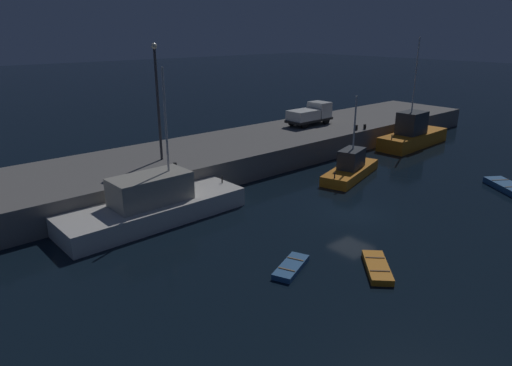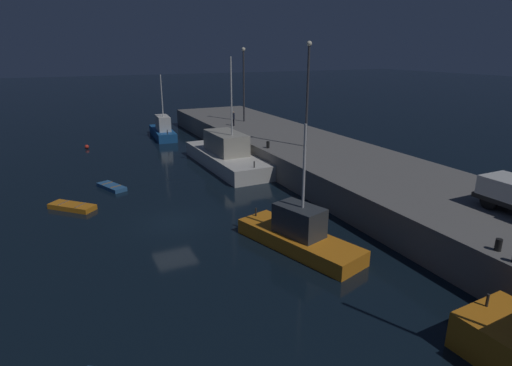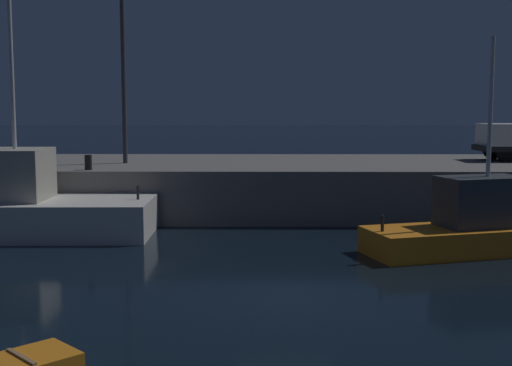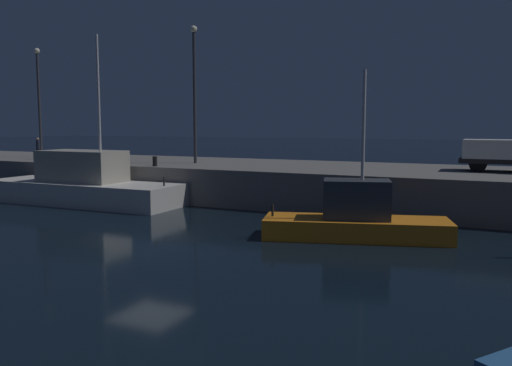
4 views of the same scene
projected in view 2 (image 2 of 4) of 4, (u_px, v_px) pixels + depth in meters
The scene contains 13 objects.
ground_plane at pixel (173, 222), 25.75m from camera, with size 320.00×320.00×0.00m, color black.
pier_quay at pixel (362, 176), 31.42m from camera, with size 68.45×9.79×2.13m.
fishing_boat_blue at pixel (299, 234), 22.21m from camera, with size 7.76×4.30×6.77m.
fishing_boat_white at pixel (227, 155), 37.83m from camera, with size 12.25×4.09×9.68m.
fishing_boat_orange at pixel (163, 130), 50.22m from camera, with size 7.74×2.65×7.49m.
dinghy_orange_near at pixel (112, 187), 31.96m from camera, with size 2.94×2.00×0.34m.
dinghy_red_small at pixel (72, 207), 27.88m from camera, with size 3.03×3.04×0.38m.
mooring_buoy_near at pixel (87, 147), 44.77m from camera, with size 0.44×0.44×0.44m, color red.
lamp_post_west at pixel (244, 79), 47.57m from camera, with size 0.44×0.44×8.33m.
lamp_post_east at pixel (308, 87), 34.88m from camera, with size 0.44×0.44×8.77m.
dockworker at pixel (234, 118), 46.01m from camera, with size 0.41×0.33×1.57m.
bollard_west at pixel (498, 245), 17.48m from camera, with size 0.28×0.28×0.53m, color black.
bollard_central at pixel (268, 145), 35.67m from camera, with size 0.28×0.28×0.59m, color black.
Camera 2 is at (23.67, -5.58, 10.23)m, focal length 29.17 mm.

